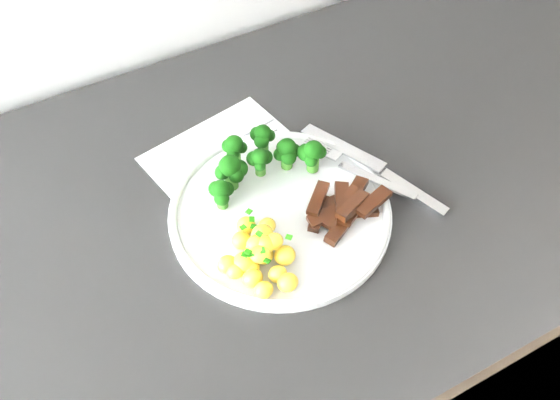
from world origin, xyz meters
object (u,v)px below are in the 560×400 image
object	(u,v)px
potatoes	(259,254)
counter	(270,366)
broccoli	(259,159)
knife	(391,179)
plate	(280,212)
fork	(361,171)
recipe_paper	(255,184)
beef_strips	(343,207)

from	to	relation	value
potatoes	counter	bearing A→B (deg)	57.81
broccoli	knife	bearing A→B (deg)	-29.87
plate	broccoli	world-z (taller)	broccoli
potatoes	broccoli	bearing A→B (deg)	62.27
counter	broccoli	size ratio (longest dim) A/B	15.86
counter	fork	xyz separation A→B (m)	(0.12, -0.03, 0.49)
plate	fork	xyz separation A→B (m)	(0.12, 0.00, 0.01)
recipe_paper	plate	xyz separation A→B (m)	(0.00, -0.06, 0.01)
knife	broccoli	bearing A→B (deg)	150.13
recipe_paper	plate	bearing A→B (deg)	-85.39
beef_strips	knife	world-z (taller)	beef_strips
recipe_paper	broccoli	distance (m)	0.04
plate	broccoli	bearing A→B (deg)	86.10
counter	beef_strips	xyz separation A→B (m)	(0.07, -0.06, 0.49)
plate	recipe_paper	bearing A→B (deg)	94.61
broccoli	counter	bearing A→B (deg)	-106.27
counter	knife	world-z (taller)	knife
recipe_paper	potatoes	world-z (taller)	potatoes
counter	knife	xyz separation A→B (m)	(0.15, -0.05, 0.48)
broccoli	knife	xyz separation A→B (m)	(0.14, -0.08, -0.03)
broccoli	potatoes	bearing A→B (deg)	-117.73
recipe_paper	knife	size ratio (longest dim) A/B	1.41
recipe_paper	broccoli	xyz separation A→B (m)	(0.01, 0.00, 0.04)
counter	fork	size ratio (longest dim) A/B	16.15
recipe_paper	potatoes	distance (m)	0.13
counter	knife	size ratio (longest dim) A/B	11.76
broccoli	beef_strips	distance (m)	0.12
recipe_paper	fork	xyz separation A→B (m)	(0.12, -0.06, 0.02)
recipe_paper	knife	distance (m)	0.17
plate	potatoes	world-z (taller)	potatoes
counter	broccoli	distance (m)	0.51
broccoli	potatoes	xyz separation A→B (m)	(-0.06, -0.11, -0.02)
plate	fork	bearing A→B (deg)	0.12
counter	recipe_paper	distance (m)	0.47
counter	beef_strips	size ratio (longest dim) A/B	22.31
broccoli	knife	distance (m)	0.17
potatoes	fork	xyz separation A→B (m)	(0.17, 0.05, -0.01)
recipe_paper	counter	bearing A→B (deg)	-92.43
plate	potatoes	size ratio (longest dim) A/B	2.40
counter	knife	distance (m)	0.50
fork	broccoli	bearing A→B (deg)	151.68
fork	potatoes	bearing A→B (deg)	-162.75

